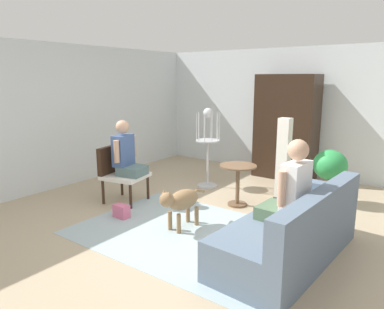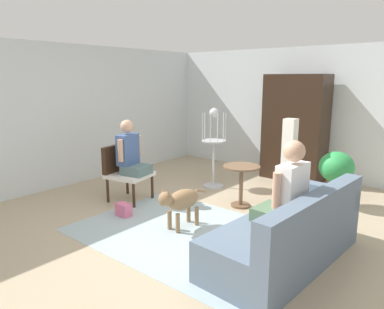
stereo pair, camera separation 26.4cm
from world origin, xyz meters
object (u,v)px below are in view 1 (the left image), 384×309
Objects in this scene: person_on_couch at (291,190)px; handbag at (121,211)px; couch at (293,233)px; round_end_table at (238,177)px; dog at (181,201)px; armoire_cabinet at (286,127)px; potted_plant at (330,170)px; person_on_armchair at (126,153)px; armchair at (119,169)px; column_lamp at (283,160)px; bird_cage_stand at (208,145)px.

person_on_couch is 3.98× the size of handbag.
round_end_table is at bearing 139.25° from couch.
armoire_cabinet is (0.10, 3.15, 0.62)m from dog.
potted_plant reaches higher than handbag.
couch is 2.41× the size of potted_plant.
potted_plant is (1.25, 2.11, 0.16)m from dog.
armoire_cabinet reaches higher than couch.
person_on_armchair is 1.05× the size of dog.
couch is 2.33× the size of armchair.
bird_cage_stand is at bearing -176.30° from column_lamp.
potted_plant is 0.64× the size of column_lamp.
person_on_couch reaches higher than dog.
couch reaches higher than round_end_table.
person_on_couch is 1.72m from round_end_table.
bird_cage_stand reaches higher than person_on_couch.
dog is at bearing -11.09° from armchair.
armoire_cabinet is at bearing 112.77° from person_on_couch.
person_on_couch is 2.73m from bird_cage_stand.
armchair is 1.86m from round_end_table.
armchair is 2.58m from column_lamp.
column_lamp is at bearing 71.48° from dog.
person_on_couch is 1.05× the size of potted_plant.
round_end_table is (1.61, 0.91, -0.07)m from armchair.
person_on_couch is 2.42m from handbag.
armoire_cabinet reaches higher than person_on_armchair.
person_on_armchair reaches higher than couch.
round_end_table is 0.32× the size of armoire_cabinet.
round_end_table is 1.10m from bird_cage_stand.
handbag is at bearing -173.04° from couch.
armchair is at bearing 176.07° from couch.
potted_plant is (2.71, 1.82, 0.03)m from armchair.
person_on_couch is at bearing 6.43° from handbag.
person_on_couch is at bearing -146.87° from couch.
bird_cage_stand is (-2.20, 1.65, 0.46)m from couch.
dog is 2.45m from potted_plant.
bird_cage_stand is 1.37m from column_lamp.
couch is 1.45m from dog.
potted_plant is 0.70m from column_lamp.
column_lamp reaches higher than handbag.
armoire_cabinet is (1.56, 2.87, 0.48)m from armchair.
bird_cage_stand is (0.71, 1.45, 0.24)m from armchair.
couch is 1.71m from round_end_table.
handbag is (-2.31, -0.26, -0.68)m from person_on_couch.
person_on_armchair is 0.60× the size of bird_cage_stand.
person_on_couch is 1.94m from column_lamp.
armchair is 0.31m from person_on_armchair.
handbag is at bearing -51.37° from person_on_armchair.
armchair is at bearing -168.70° from person_on_armchair.
handbag is (-2.15, -2.31, -0.45)m from potted_plant.
potted_plant is 3.80× the size of handbag.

